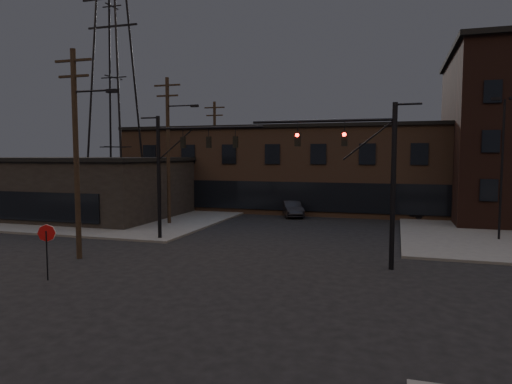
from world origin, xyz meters
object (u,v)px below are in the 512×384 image
Objects in this scene: traffic_signal_far at (177,163)px; parked_car_lot_a at (431,211)px; traffic_signal_near at (369,167)px; parked_car_lot_b at (500,216)px; car_crossing at (292,209)px; stop_sign at (47,239)px.

traffic_signal_far is 22.35m from parked_car_lot_a.
traffic_signal_near is 19.87m from parked_car_lot_b.
traffic_signal_far is 1.86× the size of car_crossing.
traffic_signal_near is 19.19m from parked_car_lot_a.
traffic_signal_near is 1.86× the size of car_crossing.
stop_sign is 30.35m from parked_car_lot_a.
car_crossing is (-11.80, -1.14, -0.12)m from parked_car_lot_a.
traffic_signal_near is 1.00× the size of traffic_signal_far.
parked_car_lot_b is (22.53, 23.61, -1.10)m from stop_sign.
parked_car_lot_a is 5.14m from parked_car_lot_b.
parked_car_lot_a is at bearing 77.18° from traffic_signal_near.
traffic_signal_near is at bearing 25.90° from stop_sign.
stop_sign is 24.33m from car_crossing.
parked_car_lot_a reaches higher than parked_car_lot_b.
stop_sign is 32.65m from parked_car_lot_b.
car_crossing is at bearing 76.41° from stop_sign.
parked_car_lot_b is (5.01, -1.15, -0.09)m from parked_car_lot_a.
traffic_signal_far is at bearing 82.68° from stop_sign.
car_crossing is at bearing 106.75° from parked_car_lot_b.
traffic_signal_near and traffic_signal_far have the same top height.
traffic_signal_far reaches higher than car_crossing.
traffic_signal_near is 3.23× the size of stop_sign.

